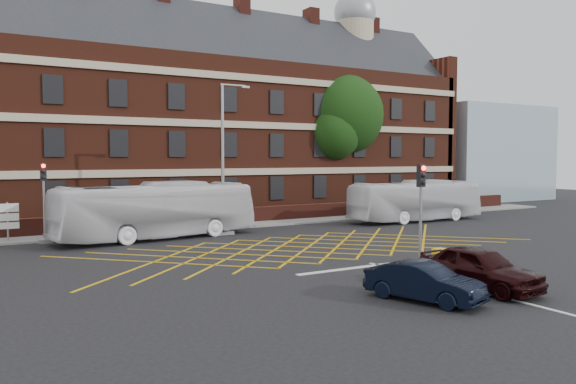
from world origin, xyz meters
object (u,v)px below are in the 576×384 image
street_lamp (224,183)px  direction_signs (8,218)px  bus_left (157,210)px  bus_right (416,201)px  deciduous_tree (342,121)px  traffic_light_near (420,224)px  utility_cabinet (439,260)px  traffic_light_far (44,210)px  car_navy (424,282)px  car_maroon (480,268)px

street_lamp → direction_signs: bearing=167.7°
bus_left → bus_right: bus_left is taller
deciduous_tree → traffic_light_near: 25.21m
direction_signs → utility_cabinet: bearing=-50.2°
bus_right → street_lamp: size_ratio=1.18×
traffic_light_near → street_lamp: 13.56m
bus_left → traffic_light_far: traffic_light_far is taller
traffic_light_far → utility_cabinet: traffic_light_far is taller
traffic_light_far → utility_cabinet: bearing=-52.6°
traffic_light_near → car_navy: bearing=-132.5°
car_navy → direction_signs: (-10.49, 20.09, 0.76)m
bus_left → traffic_light_near: size_ratio=2.68×
car_navy → direction_signs: direction_signs is taller
car_navy → car_maroon: bearing=-14.0°
traffic_light_far → street_lamp: size_ratio=0.48×
utility_cabinet → direction_signs: bearing=129.8°
bus_left → direction_signs: size_ratio=5.21×
car_navy → deciduous_tree: bearing=40.8°
car_maroon → traffic_light_far: 22.38m
deciduous_tree → car_maroon: bearing=-116.4°
bus_left → traffic_light_near: bearing=-158.5°
bus_left → utility_cabinet: bus_left is taller
deciduous_tree → traffic_light_near: (-11.55, -21.62, -5.89)m
traffic_light_near → direction_signs: bearing=133.1°
car_maroon → street_lamp: size_ratio=0.50×
utility_cabinet → traffic_light_near: bearing=75.2°
car_maroon → bus_right: bearing=48.2°
utility_cabinet → bus_left: bearing=115.0°
car_maroon → direction_signs: 23.92m
street_lamp → direction_signs: 11.78m
car_maroon → direction_signs: (-13.28, 19.88, 0.62)m
car_maroon → street_lamp: (-1.89, 17.40, 2.31)m
bus_right → street_lamp: street_lamp is taller
car_navy → direction_signs: bearing=99.4°
bus_left → traffic_light_near: 15.11m
car_navy → street_lamp: size_ratio=0.43×
car_navy → utility_cabinet: (3.72, 3.00, -0.14)m
bus_right → street_lamp: bearing=88.6°
street_lamp → bus_left: bearing=178.0°
car_maroon → traffic_light_near: bearing=68.4°
deciduous_tree → street_lamp: size_ratio=1.31×
car_navy → traffic_light_near: size_ratio=0.89×
bus_right → utility_cabinet: (-11.77, -13.87, -0.98)m
traffic_light_near → utility_cabinet: traffic_light_near is taller
traffic_light_far → street_lamp: 9.91m
street_lamp → car_navy: bearing=-92.9°
direction_signs → car_maroon: bearing=-56.3°
deciduous_tree → traffic_light_far: bearing=-164.5°
deciduous_tree → direction_signs: 27.57m
bus_right → utility_cabinet: bearing=141.1°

